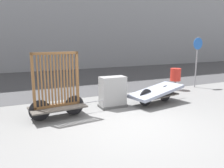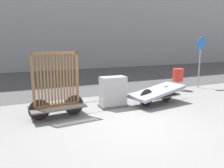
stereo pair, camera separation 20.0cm
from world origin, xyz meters
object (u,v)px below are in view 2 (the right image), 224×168
at_px(utility_cabinet, 113,93).
at_px(bike_cart_with_bedframe, 57,95).
at_px(trash_bin, 178,75).
at_px(sign_post, 200,55).
at_px(bike_cart_with_mattress, 157,93).

bearing_deg(utility_cabinet, bike_cart_with_bedframe, -171.34).
relative_size(trash_bin, sign_post, 0.41).
bearing_deg(bike_cart_with_bedframe, trash_bin, 9.75).
relative_size(utility_cabinet, trash_bin, 1.05).
bearing_deg(bike_cart_with_mattress, utility_cabinet, 158.46).
bearing_deg(trash_bin, bike_cart_with_bedframe, -164.82).
bearing_deg(bike_cart_with_bedframe, utility_cabinet, 3.23).
bearing_deg(bike_cart_with_bedframe, sign_post, 7.07).
bearing_deg(bike_cart_with_mattress, sign_post, 12.88).
bearing_deg(sign_post, bike_cart_with_bedframe, -167.50).
height_order(bike_cart_with_bedframe, utility_cabinet, bike_cart_with_bedframe).
bearing_deg(bike_cart_with_mattress, trash_bin, 23.84).
xyz_separation_m(utility_cabinet, trash_bin, (3.68, 1.22, 0.21)).
bearing_deg(trash_bin, sign_post, -0.39).
height_order(bike_cart_with_mattress, trash_bin, trash_bin).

